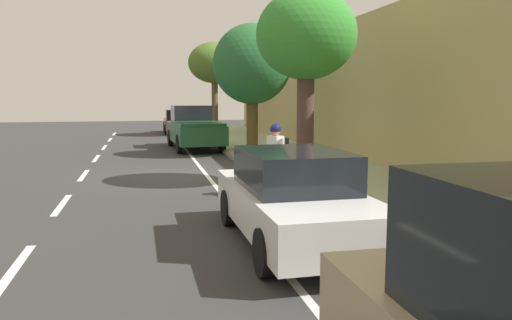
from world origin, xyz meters
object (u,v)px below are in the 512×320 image
at_px(parked_sedan_red_far, 178,122).
at_px(street_tree_corner, 214,64).
at_px(bicycle_at_curb, 263,179).
at_px(parked_pickup_green_mid, 194,129).
at_px(parked_sedan_white_second, 293,198).
at_px(street_tree_mid_block, 306,38).
at_px(cyclist_with_backpack, 276,152).
at_px(fire_hydrant, 485,258).
at_px(street_tree_far_end, 252,65).

xyz_separation_m(parked_sedan_red_far, street_tree_corner, (2.03, -2.46, 3.55)).
height_order(bicycle_at_curb, street_tree_corner, street_tree_corner).
bearing_deg(parked_pickup_green_mid, bicycle_at_curb, -86.85).
bearing_deg(parked_sedan_white_second, street_tree_mid_block, 69.68).
relative_size(bicycle_at_curb, cyclist_with_backpack, 0.83).
xyz_separation_m(parked_sedan_white_second, fire_hydrant, (1.40, -2.80, -0.19)).
bearing_deg(cyclist_with_backpack, parked_pickup_green_mid, 94.15).
bearing_deg(bicycle_at_curb, street_tree_far_end, 79.54).
relative_size(parked_sedan_white_second, parked_sedan_red_far, 1.00).
bearing_deg(street_tree_corner, fire_hydrant, -91.17).
height_order(bicycle_at_curb, street_tree_far_end, street_tree_far_end).
distance_m(street_tree_far_end, fire_hydrant, 14.93).
distance_m(parked_sedan_red_far, cyclist_with_backpack, 21.01).
height_order(parked_sedan_red_far, bicycle_at_curb, parked_sedan_red_far).
relative_size(parked_sedan_red_far, cyclist_with_backpack, 2.53).
height_order(bicycle_at_curb, street_tree_mid_block, street_tree_mid_block).
height_order(parked_sedan_white_second, parked_sedan_red_far, same).
height_order(parked_sedan_red_far, street_tree_corner, street_tree_corner).
bearing_deg(parked_sedan_white_second, parked_sedan_red_far, 90.27).
relative_size(parked_sedan_white_second, parked_pickup_green_mid, 0.82).
bearing_deg(parked_sedan_white_second, cyclist_with_backpack, 78.96).
bearing_deg(street_tree_mid_block, parked_pickup_green_mid, 101.52).
height_order(parked_sedan_red_far, cyclist_with_backpack, cyclist_with_backpack).
xyz_separation_m(parked_pickup_green_mid, parked_sedan_red_far, (-0.03, 9.75, -0.15)).
bearing_deg(fire_hydrant, bicycle_at_curb, 97.29).
xyz_separation_m(parked_pickup_green_mid, fire_hydrant, (1.49, -17.79, -0.34)).
bearing_deg(cyclist_with_backpack, street_tree_far_end, 81.64).
bearing_deg(street_tree_corner, cyclist_with_backpack, -93.66).
distance_m(cyclist_with_backpack, fire_hydrant, 6.60).
xyz_separation_m(parked_sedan_white_second, street_tree_corner, (1.92, 22.28, 3.55)).
height_order(parked_sedan_white_second, fire_hydrant, parked_sedan_white_second).
height_order(parked_sedan_white_second, parked_pickup_green_mid, parked_pickup_green_mid).
height_order(parked_sedan_white_second, street_tree_far_end, street_tree_far_end).
bearing_deg(parked_sedan_red_far, street_tree_mid_block, -84.06).
bearing_deg(cyclist_with_backpack, bicycle_at_curb, 116.73).
height_order(parked_sedan_white_second, cyclist_with_backpack, cyclist_with_backpack).
relative_size(parked_pickup_green_mid, fire_hydrant, 6.43).
bearing_deg(parked_pickup_green_mid, cyclist_with_backpack, -85.85).
relative_size(street_tree_far_end, fire_hydrant, 6.03).
bearing_deg(parked_sedan_red_far, fire_hydrant, -86.84).
bearing_deg(parked_pickup_green_mid, fire_hydrant, -85.22).
xyz_separation_m(parked_pickup_green_mid, street_tree_corner, (2.00, 7.29, 3.40)).
bearing_deg(street_tree_mid_block, fire_hydrant, -93.67).
height_order(parked_pickup_green_mid, fire_hydrant, parked_pickup_green_mid).
bearing_deg(parked_pickup_green_mid, parked_sedan_red_far, 90.20).
bearing_deg(parked_sedan_red_far, cyclist_with_backpack, -87.68).
bearing_deg(fire_hydrant, parked_pickup_green_mid, 94.78).
xyz_separation_m(street_tree_mid_block, fire_hydrant, (-0.51, -7.97, -3.33)).
height_order(parked_sedan_white_second, street_tree_mid_block, street_tree_mid_block).
distance_m(parked_pickup_green_mid, bicycle_at_curb, 10.82).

